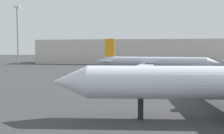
% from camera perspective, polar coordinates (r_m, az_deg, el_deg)
% --- Properties ---
extents(airplane_distant, '(33.37, 22.23, 9.85)m').
position_cam_1_polar(airplane_distant, '(69.35, 9.29, 1.09)').
color(airplane_distant, '#B2BCCC').
rests_on(airplane_distant, ground_plane).
extents(light_mast_left, '(2.40, 0.50, 24.40)m').
position_cam_1_polar(light_mast_left, '(109.99, -20.63, 7.23)').
color(light_mast_left, slate).
rests_on(light_mast_left, ground_plane).
extents(terminal_building, '(95.74, 23.46, 11.44)m').
position_cam_1_polar(terminal_building, '(124.84, 5.74, 3.47)').
color(terminal_building, beige).
rests_on(terminal_building, ground_plane).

